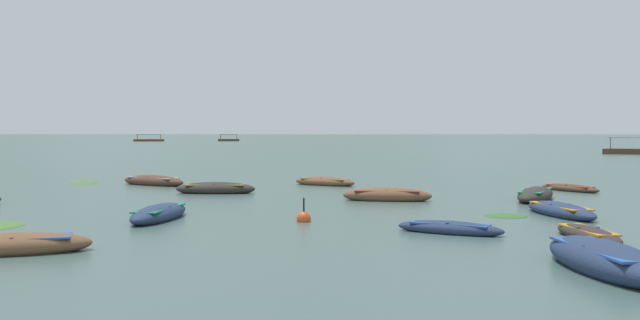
{
  "coord_description": "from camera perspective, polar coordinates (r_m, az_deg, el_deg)",
  "views": [
    {
      "loc": [
        2.2,
        -6.58,
        3.03
      ],
      "look_at": [
        -2.2,
        35.47,
        1.27
      ],
      "focal_mm": 37.36,
      "sensor_mm": 36.0,
      "label": 1
    }
  ],
  "objects": [
    {
      "name": "mountain_2",
      "position": [
        2394.94,
        21.02,
        8.83
      ],
      "size": [
        1735.52,
        1735.52,
        556.45
      ],
      "primitive_type": "cone",
      "color": "slate",
      "rests_on": "ground"
    },
    {
      "name": "ferry_0",
      "position": [
        102.09,
        25.42,
        0.71
      ],
      "size": [
        9.02,
        5.56,
        2.54
      ],
      "color": "#4C3323",
      "rests_on": "ground"
    },
    {
      "name": "rowboat_13",
      "position": [
        38.09,
        0.4,
        -1.89
      ],
      "size": [
        3.99,
        2.7,
        0.61
      ],
      "color": "brown",
      "rests_on": "ground"
    },
    {
      "name": "mooring_buoy",
      "position": [
        22.65,
        -1.4,
        -5.03
      ],
      "size": [
        0.49,
        0.49,
        0.96
      ],
      "color": "#DB4C1E",
      "rests_on": "ground"
    },
    {
      "name": "ferry_1",
      "position": [
        228.9,
        -14.44,
        1.67
      ],
      "size": [
        10.38,
        6.06,
        2.54
      ],
      "color": "brown",
      "rests_on": "ground"
    },
    {
      "name": "ferry_2",
      "position": [
        229.83,
        -7.83,
        1.72
      ],
      "size": [
        7.6,
        4.11,
        2.54
      ],
      "color": "#4C3323",
      "rests_on": "ground"
    },
    {
      "name": "rowboat_10",
      "position": [
        18.45,
        -24.74,
        -6.65
      ],
      "size": [
        3.91,
        2.54,
        0.64
      ],
      "color": "brown",
      "rests_on": "ground"
    },
    {
      "name": "rowboat_2",
      "position": [
        23.84,
        -13.62,
        -4.49
      ],
      "size": [
        1.36,
        4.13,
        0.66
      ],
      "color": "navy",
      "rests_on": "ground"
    },
    {
      "name": "rowboat_9",
      "position": [
        15.84,
        23.21,
        -7.87
      ],
      "size": [
        2.33,
        4.62,
        0.85
      ],
      "color": "navy",
      "rests_on": "ground"
    },
    {
      "name": "rowboat_4",
      "position": [
        39.39,
        -14.09,
        -1.77
      ],
      "size": [
        4.68,
        3.2,
        0.71
      ],
      "color": "#4C3323",
      "rests_on": "ground"
    },
    {
      "name": "rowboat_12",
      "position": [
        36.68,
        20.62,
        -2.28
      ],
      "size": [
        2.84,
        3.4,
        0.45
      ],
      "color": "#4C3323",
      "rests_on": "ground"
    },
    {
      "name": "rowboat_0",
      "position": [
        20.44,
        11.05,
        -5.76
      ],
      "size": [
        3.36,
        2.0,
        0.47
      ],
      "color": "navy",
      "rests_on": "ground"
    },
    {
      "name": "rowboat_7",
      "position": [
        31.39,
        17.97,
        -2.86
      ],
      "size": [
        2.94,
        4.75,
        0.72
      ],
      "color": "#2D2826",
      "rests_on": "ground"
    },
    {
      "name": "weed_patch_1",
      "position": [
        23.97,
        -25.69,
        -5.11
      ],
      "size": [
        2.03,
        2.32,
        0.14
      ],
      "primitive_type": "ellipsoid",
      "rotation": [
        0.0,
        0.0,
        1.94
      ],
      "color": "#477033",
      "rests_on": "ground"
    },
    {
      "name": "rowboat_11",
      "position": [
        29.7,
        5.77,
        -3.04
      ],
      "size": [
        4.01,
        1.46,
        0.73
      ],
      "color": "brown",
      "rests_on": "ground"
    },
    {
      "name": "weed_patch_2",
      "position": [
        25.02,
        15.6,
        -4.66
      ],
      "size": [
        1.62,
        1.41,
        0.14
      ],
      "primitive_type": "ellipsoid",
      "rotation": [
        0.0,
        0.0,
        3.11
      ],
      "color": "#38662D",
      "rests_on": "ground"
    },
    {
      "name": "ground_plane",
      "position": [
        1506.58,
        5.89,
        2.26
      ],
      "size": [
        6000.0,
        6000.0,
        0.0
      ],
      "primitive_type": "plane",
      "color": "#425B56"
    },
    {
      "name": "rowboat_5",
      "position": [
        25.76,
        19.9,
        -4.09
      ],
      "size": [
        2.3,
        4.39,
        0.6
      ],
      "color": "navy",
      "rests_on": "ground"
    },
    {
      "name": "weed_patch_0",
      "position": [
        42.6,
        -19.59,
        -1.83
      ],
      "size": [
        3.17,
        3.86,
        0.14
      ],
      "primitive_type": "ellipsoid",
      "rotation": [
        0.0,
        0.0,
        2.08
      ],
      "color": "#477033",
      "rests_on": "ground"
    },
    {
      "name": "rowboat_3",
      "position": [
        33.51,
        -8.94,
        -2.45
      ],
      "size": [
        4.06,
        1.65,
        0.7
      ],
      "color": "#2D2826",
      "rests_on": "ground"
    },
    {
      "name": "rowboat_8",
      "position": [
        20.41,
        21.98,
        -5.91
      ],
      "size": [
        1.57,
        3.38,
        0.45
      ],
      "color": "#2D2826",
      "rests_on": "ground"
    },
    {
      "name": "mountain_1",
      "position": [
        2519.37,
        -1.88,
        8.91
      ],
      "size": [
        2122.75,
        2122.75,
        578.6
      ],
      "primitive_type": "cone",
      "color": "slate",
      "rests_on": "ground"
    }
  ]
}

